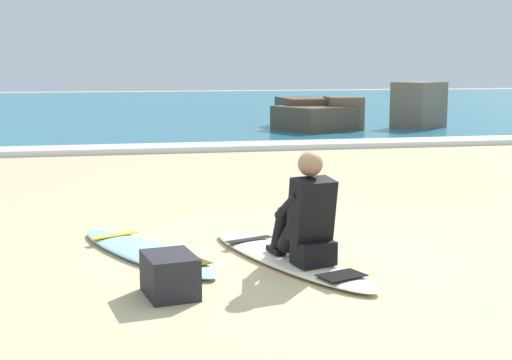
{
  "coord_description": "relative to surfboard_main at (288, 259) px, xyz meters",
  "views": [
    {
      "loc": [
        -1.45,
        -5.95,
        1.75
      ],
      "look_at": [
        0.04,
        1.26,
        0.55
      ],
      "focal_mm": 50.72,
      "sensor_mm": 36.0,
      "label": 1
    }
  ],
  "objects": [
    {
      "name": "sea",
      "position": [
        -0.08,
        22.17,
        0.01
      ],
      "size": [
        80.0,
        28.0,
        0.1
      ],
      "primitive_type": "cube",
      "color": "teal",
      "rests_on": "ground"
    },
    {
      "name": "surfer_seated",
      "position": [
        0.1,
        -0.23,
        0.4
      ],
      "size": [
        0.48,
        0.76,
        0.95
      ],
      "color": "black",
      "rests_on": "surfboard_main"
    },
    {
      "name": "surfboard_spare_near",
      "position": [
        -1.22,
        0.51,
        0.0
      ],
      "size": [
        1.44,
        2.17,
        0.08
      ],
      "color": "#9ED1E5",
      "rests_on": "ground"
    },
    {
      "name": "ground_plane",
      "position": [
        -0.08,
        -0.06,
        -0.04
      ],
      "size": [
        80.0,
        80.0,
        0.0
      ],
      "primitive_type": "plane",
      "color": "#CCB584"
    },
    {
      "name": "surfboard_main",
      "position": [
        0.0,
        0.0,
        0.0
      ],
      "size": [
        1.31,
        2.37,
        0.08
      ],
      "color": "#EFE5C6",
      "rests_on": "ground"
    },
    {
      "name": "breaking_foam",
      "position": [
        -0.08,
        8.47,
        0.02
      ],
      "size": [
        80.0,
        0.9,
        0.11
      ],
      "primitive_type": "cube",
      "color": "white",
      "rests_on": "ground"
    },
    {
      "name": "rock_outcrop_distant",
      "position": [
        4.36,
        11.55,
        0.42
      ],
      "size": [
        4.64,
        2.82,
        1.26
      ],
      "color": "brown",
      "rests_on": "ground"
    },
    {
      "name": "beach_bag",
      "position": [
        -1.1,
        -0.71,
        0.12
      ],
      "size": [
        0.44,
        0.53,
        0.32
      ],
      "primitive_type": "cube",
      "rotation": [
        0.0,
        0.0,
        0.17
      ],
      "color": "#232328",
      "rests_on": "ground"
    }
  ]
}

